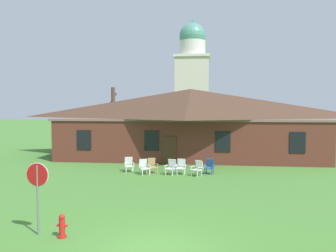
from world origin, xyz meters
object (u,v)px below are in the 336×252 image
object	(u,v)px
lawn_chair_middle	(171,167)
lawn_chair_far_side	(198,168)
lawn_chair_near_door	(144,166)
lawn_chair_right_end	(181,166)
lawn_chair_by_porch	(129,164)
lawn_chair_left_end	(152,165)
fire_hydrant	(62,226)
stop_sign	(37,184)
lawn_chair_under_eave	(209,166)

from	to	relation	value
lawn_chair_middle	lawn_chair_far_side	distance (m)	1.71
lawn_chair_near_door	lawn_chair_right_end	size ratio (longest dim) A/B	1.00
lawn_chair_by_porch	lawn_chair_left_end	bearing A→B (deg)	-7.97
fire_hydrant	lawn_chair_by_porch	bearing A→B (deg)	92.50
lawn_chair_near_door	lawn_chair_middle	bearing A→B (deg)	4.27
lawn_chair_near_door	lawn_chair_right_end	distance (m)	2.38
lawn_chair_middle	fire_hydrant	bearing A→B (deg)	-102.10
lawn_chair_by_porch	lawn_chair_right_end	xyz separation A→B (m)	(3.50, -0.37, 0.00)
lawn_chair_middle	fire_hydrant	size ratio (longest dim) A/B	1.21
stop_sign	lawn_chair_right_end	xyz separation A→B (m)	(3.90, 11.15, -1.24)
lawn_chair_by_porch	lawn_chair_right_end	bearing A→B (deg)	-5.97
stop_sign	lawn_chair_right_end	bearing A→B (deg)	70.73
lawn_chair_right_end	lawn_chair_under_eave	world-z (taller)	same
lawn_chair_near_door	lawn_chair_by_porch	bearing A→B (deg)	147.11
lawn_chair_by_porch	fire_hydrant	distance (m)	11.68
stop_sign	lawn_chair_by_porch	xyz separation A→B (m)	(0.40, 11.51, -1.24)
lawn_chair_near_door	lawn_chair_left_end	distance (m)	0.69
lawn_chair_right_end	fire_hydrant	xyz separation A→B (m)	(-2.99, -11.31, -0.12)
lawn_chair_by_porch	lawn_chair_far_side	bearing A→B (deg)	-10.67
lawn_chair_middle	lawn_chair_right_end	world-z (taller)	same
lawn_chair_left_end	fire_hydrant	distance (m)	11.50
fire_hydrant	lawn_chair_right_end	bearing A→B (deg)	75.18
lawn_chair_middle	fire_hydrant	distance (m)	11.31
lawn_chair_near_door	lawn_chair_far_side	world-z (taller)	same
lawn_chair_left_end	lawn_chair_under_eave	world-z (taller)	same
lawn_chair_by_porch	lawn_chair_near_door	xyz separation A→B (m)	(1.15, -0.74, 0.00)
stop_sign	fire_hydrant	size ratio (longest dim) A/B	3.09
lawn_chair_near_door	lawn_chair_far_side	distance (m)	3.42
lawn_chair_far_side	lawn_chair_under_eave	bearing A→B (deg)	47.24
lawn_chair_by_porch	lawn_chair_left_end	xyz separation A→B (m)	(1.60, -0.22, 0.00)
lawn_chair_left_end	lawn_chair_under_eave	xyz separation A→B (m)	(3.70, 0.15, 0.00)
lawn_chair_by_porch	lawn_chair_under_eave	distance (m)	5.29
lawn_chair_near_door	lawn_chair_under_eave	size ratio (longest dim) A/B	1.00
fire_hydrant	lawn_chair_far_side	bearing A→B (deg)	69.43
lawn_chair_middle	lawn_chair_under_eave	world-z (taller)	same
lawn_chair_right_end	lawn_chair_far_side	xyz separation A→B (m)	(1.07, -0.49, 0.00)
lawn_chair_by_porch	lawn_chair_left_end	size ratio (longest dim) A/B	1.00
stop_sign	lawn_chair_under_eave	bearing A→B (deg)	63.55
lawn_chair_right_end	fire_hydrant	distance (m)	11.70
lawn_chair_by_porch	lawn_chair_under_eave	xyz separation A→B (m)	(5.29, -0.08, 0.00)
lawn_chair_near_door	lawn_chair_left_end	size ratio (longest dim) A/B	1.00
lawn_chair_near_door	lawn_chair_under_eave	world-z (taller)	same
lawn_chair_right_end	lawn_chair_far_side	size ratio (longest dim) A/B	1.00
lawn_chair_under_eave	lawn_chair_left_end	bearing A→B (deg)	-177.74
stop_sign	fire_hydrant	xyz separation A→B (m)	(0.91, -0.16, -1.36)
lawn_chair_near_door	lawn_chair_under_eave	xyz separation A→B (m)	(4.14, 0.67, 0.00)
stop_sign	lawn_chair_far_side	xyz separation A→B (m)	(4.96, 10.65, -1.24)
lawn_chair_by_porch	lawn_chair_middle	xyz separation A→B (m)	(2.88, -0.62, 0.00)
lawn_chair_under_eave	fire_hydrant	size ratio (longest dim) A/B	1.21
lawn_chair_by_porch	lawn_chair_far_side	size ratio (longest dim) A/B	1.00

